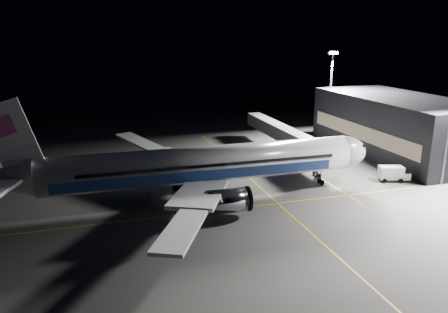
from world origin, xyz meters
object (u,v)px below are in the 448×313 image
at_px(airliner, 196,166).
at_px(floodlight_mast_north, 331,86).
at_px(safety_cone_c, 149,191).
at_px(safety_cone_b, 191,170).
at_px(jet_bridge, 285,135).
at_px(baggage_tug, 182,159).
at_px(service_truck, 394,173).
at_px(safety_cone_a, 177,189).

height_order(airliner, floodlight_mast_north, floodlight_mast_north).
bearing_deg(safety_cone_c, safety_cone_b, 45.32).
xyz_separation_m(jet_bridge, baggage_tug, (-21.39, 1.85, -3.87)).
bearing_deg(safety_cone_b, airliner, -98.85).
distance_m(floodlight_mast_north, service_truck, 36.45).
bearing_deg(jet_bridge, safety_cone_b, -166.64).
distance_m(service_truck, safety_cone_b, 35.77).
height_order(floodlight_mast_north, baggage_tug, floodlight_mast_north).
relative_size(airliner, safety_cone_c, 91.60).
bearing_deg(service_truck, safety_cone_b, 170.16).
height_order(baggage_tug, safety_cone_a, baggage_tug).
bearing_deg(jet_bridge, baggage_tug, 175.04).
xyz_separation_m(airliner, safety_cone_a, (-2.45, 4.00, -4.86)).
distance_m(safety_cone_a, safety_cone_c, 4.47).
bearing_deg(safety_cone_c, airliner, -30.01).
bearing_deg(airliner, floodlight_mast_north, 37.91).
relative_size(airliner, floodlight_mast_north, 2.97).
bearing_deg(service_truck, safety_cone_c, -173.14).
xyz_separation_m(safety_cone_b, safety_cone_c, (-8.96, -9.06, 0.00)).
relative_size(floodlight_mast_north, service_truck, 3.76).
distance_m(baggage_tug, safety_cone_b, 6.87).
bearing_deg(airliner, safety_cone_a, 121.54).
height_order(service_truck, safety_cone_c, service_truck).
xyz_separation_m(airliner, baggage_tug, (1.69, 19.91, -4.45)).
xyz_separation_m(baggage_tug, safety_cone_b, (0.35, -6.85, -0.38)).
xyz_separation_m(jet_bridge, service_truck, (11.33, -20.18, -3.17)).
height_order(floodlight_mast_north, safety_cone_b, floodlight_mast_north).
distance_m(floodlight_mast_north, baggage_tug, 42.82).
bearing_deg(service_truck, baggage_tug, 161.33).
bearing_deg(safety_cone_a, floodlight_mast_north, 32.74).
bearing_deg(safety_cone_b, jet_bridge, 13.36).
distance_m(baggage_tug, safety_cone_c, 18.09).
bearing_deg(safety_cone_c, baggage_tug, 61.58).
xyz_separation_m(jet_bridge, safety_cone_c, (-30.00, -14.06, -4.25)).
distance_m(airliner, safety_cone_c, 9.34).
height_order(airliner, safety_cone_c, airliner).
xyz_separation_m(floodlight_mast_north, service_truck, (-6.67, -34.11, -10.96)).
bearing_deg(safety_cone_c, service_truck, -8.43).
relative_size(floodlight_mast_north, safety_cone_c, 30.84).
bearing_deg(floodlight_mast_north, safety_cone_c, -149.76).
distance_m(airliner, jet_bridge, 29.31).
distance_m(jet_bridge, safety_cone_a, 29.46).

